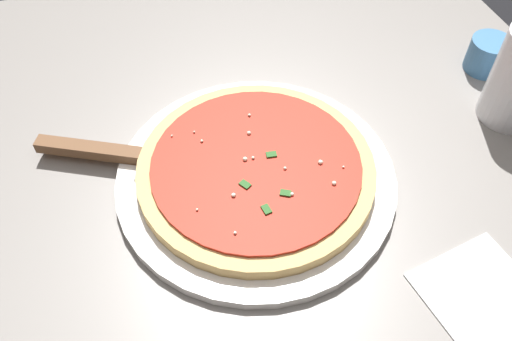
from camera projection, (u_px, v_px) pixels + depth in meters
restaurant_table at (239, 219)px, 0.77m from camera, size 0.86×0.94×0.73m
serving_plate at (256, 178)px, 0.63m from camera, size 0.32×0.32×0.01m
pizza at (256, 169)px, 0.62m from camera, size 0.27×0.27×0.02m
pizza_server at (123, 155)px, 0.64m from camera, size 0.14×0.21×0.01m
cup_small_sauce at (488, 55)px, 0.75m from camera, size 0.06×0.06×0.05m
napkin_folded_right at (498, 314)px, 0.53m from camera, size 0.17×0.13×0.00m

